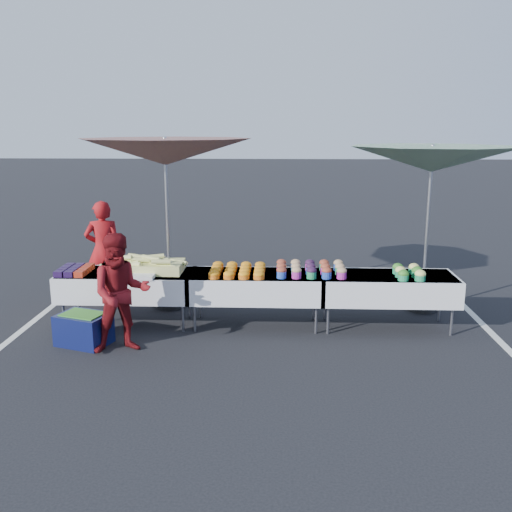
{
  "coord_description": "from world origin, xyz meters",
  "views": [
    {
      "loc": [
        0.31,
        -7.58,
        2.75
      ],
      "look_at": [
        0.0,
        0.0,
        1.0
      ],
      "focal_mm": 40.0,
      "sensor_mm": 36.0,
      "label": 1
    }
  ],
  "objects_px": {
    "vendor": "(104,250)",
    "umbrella_left": "(165,153)",
    "umbrella_right": "(432,160)",
    "customer": "(121,293)",
    "table_left": "(127,284)",
    "table_right": "(387,287)",
    "storage_bin": "(84,328)",
    "table_center": "(256,285)"
  },
  "relations": [
    {
      "from": "vendor",
      "to": "umbrella_left",
      "type": "relative_size",
      "value": 0.6
    },
    {
      "from": "umbrella_right",
      "to": "customer",
      "type": "bearing_deg",
      "value": -156.51
    },
    {
      "from": "table_left",
      "to": "umbrella_left",
      "type": "bearing_deg",
      "value": 61.39
    },
    {
      "from": "table_left",
      "to": "customer",
      "type": "relative_size",
      "value": 1.25
    },
    {
      "from": "table_right",
      "to": "storage_bin",
      "type": "bearing_deg",
      "value": -168.79
    },
    {
      "from": "table_right",
      "to": "vendor",
      "type": "distance_m",
      "value": 4.48
    },
    {
      "from": "table_right",
      "to": "vendor",
      "type": "xyz_separation_m",
      "value": [
        -4.3,
        1.24,
        0.21
      ]
    },
    {
      "from": "umbrella_left",
      "to": "umbrella_right",
      "type": "xyz_separation_m",
      "value": [
        3.86,
        0.0,
        -0.09
      ]
    },
    {
      "from": "table_left",
      "to": "vendor",
      "type": "height_order",
      "value": "vendor"
    },
    {
      "from": "table_center",
      "to": "umbrella_left",
      "type": "xyz_separation_m",
      "value": [
        -1.36,
        0.8,
        1.76
      ]
    },
    {
      "from": "table_right",
      "to": "umbrella_right",
      "type": "xyz_separation_m",
      "value": [
        0.7,
        0.8,
        1.67
      ]
    },
    {
      "from": "table_center",
      "to": "table_right",
      "type": "xyz_separation_m",
      "value": [
        1.8,
        0.0,
        0.0
      ]
    },
    {
      "from": "table_left",
      "to": "table_center",
      "type": "height_order",
      "value": "same"
    },
    {
      "from": "umbrella_right",
      "to": "storage_bin",
      "type": "xyz_separation_m",
      "value": [
        -4.68,
        -1.59,
        -2.04
      ]
    },
    {
      "from": "table_center",
      "to": "umbrella_left",
      "type": "height_order",
      "value": "umbrella_left"
    },
    {
      "from": "vendor",
      "to": "umbrella_right",
      "type": "height_order",
      "value": "umbrella_right"
    },
    {
      "from": "customer",
      "to": "umbrella_left",
      "type": "distance_m",
      "value": 2.41
    },
    {
      "from": "umbrella_right",
      "to": "storage_bin",
      "type": "distance_m",
      "value": 5.34
    },
    {
      "from": "table_right",
      "to": "umbrella_right",
      "type": "height_order",
      "value": "umbrella_right"
    },
    {
      "from": "table_center",
      "to": "vendor",
      "type": "bearing_deg",
      "value": 153.59
    },
    {
      "from": "table_left",
      "to": "umbrella_right",
      "type": "distance_m",
      "value": 4.68
    },
    {
      "from": "table_left",
      "to": "vendor",
      "type": "relative_size",
      "value": 1.17
    },
    {
      "from": "table_center",
      "to": "vendor",
      "type": "height_order",
      "value": "vendor"
    },
    {
      "from": "table_right",
      "to": "customer",
      "type": "height_order",
      "value": "customer"
    },
    {
      "from": "customer",
      "to": "umbrella_left",
      "type": "bearing_deg",
      "value": 62.99
    },
    {
      "from": "table_right",
      "to": "umbrella_left",
      "type": "distance_m",
      "value": 3.71
    },
    {
      "from": "table_center",
      "to": "umbrella_left",
      "type": "bearing_deg",
      "value": 149.6
    },
    {
      "from": "table_center",
      "to": "umbrella_right",
      "type": "xyz_separation_m",
      "value": [
        2.5,
        0.8,
        1.67
      ]
    },
    {
      "from": "table_left",
      "to": "customer",
      "type": "bearing_deg",
      "value": -79.26
    },
    {
      "from": "vendor",
      "to": "umbrella_left",
      "type": "xyz_separation_m",
      "value": [
        1.14,
        -0.44,
        1.55
      ]
    },
    {
      "from": "vendor",
      "to": "storage_bin",
      "type": "height_order",
      "value": "vendor"
    },
    {
      "from": "table_right",
      "to": "customer",
      "type": "relative_size",
      "value": 1.25
    },
    {
      "from": "umbrella_left",
      "to": "storage_bin",
      "type": "relative_size",
      "value": 3.56
    },
    {
      "from": "umbrella_right",
      "to": "table_center",
      "type": "bearing_deg",
      "value": -162.26
    },
    {
      "from": "table_center",
      "to": "table_right",
      "type": "bearing_deg",
      "value": 0.0
    },
    {
      "from": "vendor",
      "to": "customer",
      "type": "height_order",
      "value": "vendor"
    },
    {
      "from": "table_left",
      "to": "storage_bin",
      "type": "bearing_deg",
      "value": -115.53
    },
    {
      "from": "table_center",
      "to": "customer",
      "type": "height_order",
      "value": "customer"
    },
    {
      "from": "vendor",
      "to": "table_center",
      "type": "bearing_deg",
      "value": 140.26
    },
    {
      "from": "umbrella_left",
      "to": "table_right",
      "type": "bearing_deg",
      "value": -14.19
    },
    {
      "from": "table_right",
      "to": "customer",
      "type": "distance_m",
      "value": 3.56
    },
    {
      "from": "table_center",
      "to": "table_left",
      "type": "bearing_deg",
      "value": 180.0
    }
  ]
}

